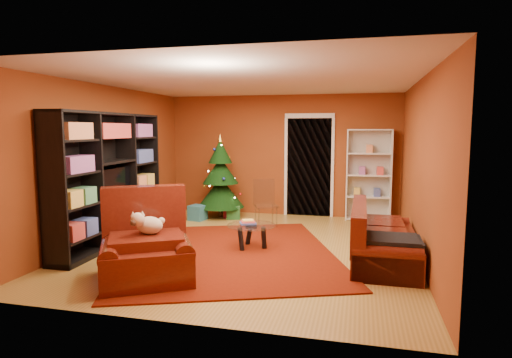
% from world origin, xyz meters
% --- Properties ---
extents(floor, '(5.00, 5.50, 0.05)m').
position_xyz_m(floor, '(0.00, 0.00, -0.03)').
color(floor, olive).
rests_on(floor, ground).
extents(ceiling, '(5.00, 5.50, 0.05)m').
position_xyz_m(ceiling, '(0.00, 0.00, 2.62)').
color(ceiling, silver).
rests_on(ceiling, wall_back).
extents(wall_back, '(5.00, 0.05, 2.60)m').
position_xyz_m(wall_back, '(0.00, 2.77, 1.30)').
color(wall_back, brown).
rests_on(wall_back, ground).
extents(wall_left, '(0.05, 5.50, 2.60)m').
position_xyz_m(wall_left, '(-2.52, 0.00, 1.30)').
color(wall_left, brown).
rests_on(wall_left, ground).
extents(wall_right, '(0.05, 5.50, 2.60)m').
position_xyz_m(wall_right, '(2.52, 0.00, 1.30)').
color(wall_right, brown).
rests_on(wall_right, ground).
extents(doorway, '(1.06, 0.60, 2.16)m').
position_xyz_m(doorway, '(0.60, 2.73, 1.05)').
color(doorway, black).
rests_on(doorway, floor).
extents(rug, '(4.17, 4.46, 0.02)m').
position_xyz_m(rug, '(-0.23, -0.41, 0.01)').
color(rug, '#5D1404').
rests_on(rug, floor).
extents(media_unit, '(0.49, 2.79, 2.13)m').
position_xyz_m(media_unit, '(-2.27, -0.29, 1.06)').
color(media_unit, black).
rests_on(media_unit, floor).
extents(christmas_tree, '(1.04, 1.04, 1.78)m').
position_xyz_m(christmas_tree, '(-1.20, 2.15, 0.86)').
color(christmas_tree, black).
rests_on(christmas_tree, floor).
extents(gift_box_teal, '(0.37, 0.37, 0.31)m').
position_xyz_m(gift_box_teal, '(-1.57, 1.74, 0.15)').
color(gift_box_teal, '#25677D').
rests_on(gift_box_teal, floor).
extents(gift_box_green, '(0.35, 0.35, 0.28)m').
position_xyz_m(gift_box_green, '(-0.89, 2.05, 0.14)').
color(gift_box_green, '#1B5422').
rests_on(gift_box_green, floor).
extents(gift_box_red, '(0.22, 0.22, 0.20)m').
position_xyz_m(gift_box_red, '(-1.02, 2.13, 0.10)').
color(gift_box_red, maroon).
rests_on(gift_box_red, floor).
extents(white_bookshelf, '(0.90, 0.35, 1.92)m').
position_xyz_m(white_bookshelf, '(1.84, 2.57, 0.93)').
color(white_bookshelf, white).
rests_on(white_bookshelf, floor).
extents(armchair, '(1.60, 1.60, 0.91)m').
position_xyz_m(armchair, '(-0.88, -1.73, 0.46)').
color(armchair, '#48130B').
rests_on(armchair, rug).
extents(dog, '(0.50, 0.46, 0.30)m').
position_xyz_m(dog, '(-0.86, -1.67, 0.68)').
color(dog, beige).
rests_on(dog, armchair).
extents(sofa, '(0.88, 1.93, 0.83)m').
position_xyz_m(sofa, '(2.02, -0.28, 0.41)').
color(sofa, '#48130B').
rests_on(sofa, rug).
extents(coffee_table, '(1.00, 1.00, 0.47)m').
position_xyz_m(coffee_table, '(0.04, -0.07, 0.20)').
color(coffee_table, gray).
rests_on(coffee_table, rug).
extents(acrylic_chair, '(0.57, 0.59, 0.82)m').
position_xyz_m(acrylic_chair, '(-0.07, 1.47, 0.41)').
color(acrylic_chair, '#66605B').
rests_on(acrylic_chair, rug).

